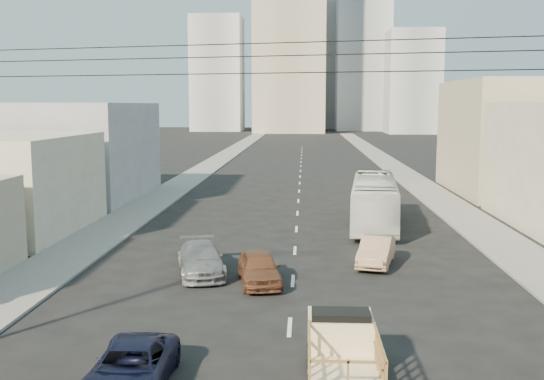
# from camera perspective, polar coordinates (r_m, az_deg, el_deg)

# --- Properties ---
(sidewalk_left) EXTENTS (3.50, 180.00, 0.12)m
(sidewalk_left) POSITION_cam_1_polar(r_m,az_deg,el_deg) (85.02, -5.34, 2.36)
(sidewalk_left) COLOR slate
(sidewalk_left) RESTS_ON ground
(sidewalk_right) EXTENTS (3.50, 180.00, 0.12)m
(sidewalk_right) POSITION_cam_1_polar(r_m,az_deg,el_deg) (84.88, 10.57, 2.25)
(sidewalk_right) COLOR slate
(sidewalk_right) RESTS_ON ground
(lane_dashes) EXTENTS (0.15, 104.00, 0.01)m
(lane_dashes) POSITION_cam_1_polar(r_m,az_deg,el_deg) (67.23, 2.51, 0.94)
(lane_dashes) COLOR silver
(lane_dashes) RESTS_ON ground
(flatbed_pickup) EXTENTS (1.95, 4.41, 1.90)m
(flatbed_pickup) POSITION_cam_1_polar(r_m,az_deg,el_deg) (18.37, 6.31, -13.97)
(flatbed_pickup) COLOR beige
(flatbed_pickup) RESTS_ON ground
(navy_pickup) EXTENTS (2.13, 4.54, 1.25)m
(navy_pickup) POSITION_cam_1_polar(r_m,az_deg,el_deg) (18.67, -12.53, -15.30)
(navy_pickup) COLOR black
(navy_pickup) RESTS_ON ground
(city_bus) EXTENTS (3.93, 12.02, 3.29)m
(city_bus) POSITION_cam_1_polar(r_m,az_deg,el_deg) (41.72, 9.16, -1.01)
(city_bus) COLOR silver
(city_bus) RESTS_ON ground
(sedan_brown) EXTENTS (2.43, 4.45, 1.44)m
(sedan_brown) POSITION_cam_1_polar(r_m,az_deg,el_deg) (28.21, -1.16, -7.00)
(sedan_brown) COLOR brown
(sedan_brown) RESTS_ON ground
(sedan_tan) EXTENTS (2.41, 4.44, 1.39)m
(sedan_tan) POSITION_cam_1_polar(r_m,az_deg,el_deg) (31.87, 9.33, -5.43)
(sedan_tan) COLOR tan
(sedan_tan) RESTS_ON ground
(sedan_grey) EXTENTS (3.12, 5.27, 1.43)m
(sedan_grey) POSITION_cam_1_polar(r_m,az_deg,el_deg) (29.93, -6.40, -6.19)
(sedan_grey) COLOR slate
(sedan_grey) RESTS_ON ground
(overhead_wires) EXTENTS (23.01, 5.02, 0.72)m
(overhead_wires) POSITION_cam_1_polar(r_m,az_deg,el_deg) (15.32, 1.12, 11.83)
(overhead_wires) COLOR black
(overhead_wires) RESTS_ON ground
(bldg_right_far) EXTENTS (12.00, 16.00, 10.00)m
(bldg_right_far) POSITION_cam_1_polar(r_m,az_deg,el_deg) (61.04, 21.65, 4.43)
(bldg_right_far) COLOR tan
(bldg_right_far) RESTS_ON ground
(bldg_left_far) EXTENTS (12.00, 16.00, 8.00)m
(bldg_left_far) POSITION_cam_1_polar(r_m,az_deg,el_deg) (56.56, -17.79, 3.38)
(bldg_left_far) COLOR gray
(bldg_left_far) RESTS_ON ground
(high_rise_tower) EXTENTS (20.00, 20.00, 60.00)m
(high_rise_tower) POSITION_cam_1_polar(r_m,az_deg,el_deg) (185.16, 1.59, 14.51)
(high_rise_tower) COLOR tan
(high_rise_tower) RESTS_ON ground
(midrise_ne) EXTENTS (16.00, 16.00, 40.00)m
(midrise_ne) POSITION_cam_1_polar(r_m,az_deg,el_deg) (199.91, 8.12, 11.06)
(midrise_ne) COLOR #919499
(midrise_ne) RESTS_ON ground
(midrise_nw) EXTENTS (15.00, 15.00, 34.00)m
(midrise_nw) POSITION_cam_1_polar(r_m,az_deg,el_deg) (195.79, -4.91, 10.30)
(midrise_nw) COLOR #919499
(midrise_nw) RESTS_ON ground
(midrise_back) EXTENTS (18.00, 18.00, 44.00)m
(midrise_back) POSITION_cam_1_polar(r_m,az_deg,el_deg) (214.31, 4.51, 11.41)
(midrise_back) COLOR gray
(midrise_back) RESTS_ON ground
(midrise_east) EXTENTS (14.00, 14.00, 28.00)m
(midrise_east) POSITION_cam_1_polar(r_m,az_deg,el_deg) (181.29, 12.49, 9.41)
(midrise_east) COLOR #919499
(midrise_east) RESTS_ON ground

